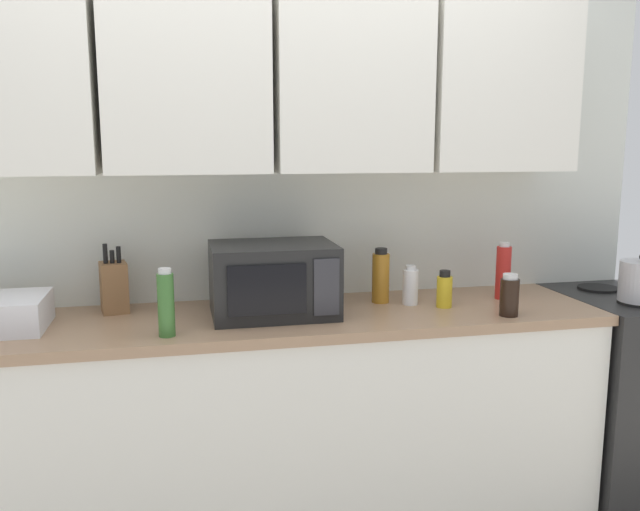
% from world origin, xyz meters
% --- Properties ---
extents(wall_back_with_cabinets, '(3.46, 0.38, 2.60)m').
position_xyz_m(wall_back_with_cabinets, '(0.00, -0.07, 1.58)').
color(wall_back_with_cabinets, silver).
rests_on(wall_back_with_cabinets, ground_plane).
extents(counter_run, '(2.59, 0.63, 0.90)m').
position_xyz_m(counter_run, '(0.00, -0.30, 0.45)').
color(counter_run, white).
rests_on(counter_run, ground_plane).
extents(microwave, '(0.48, 0.37, 0.28)m').
position_xyz_m(microwave, '(-0.02, -0.29, 1.04)').
color(microwave, black).
rests_on(microwave, counter_run).
extents(knife_block, '(0.12, 0.14, 0.28)m').
position_xyz_m(knife_block, '(-0.63, -0.12, 1.00)').
color(knife_block, brown).
rests_on(knife_block, counter_run).
extents(bottle_white_jar, '(0.06, 0.06, 0.17)m').
position_xyz_m(bottle_white_jar, '(0.56, -0.26, 0.98)').
color(bottle_white_jar, white).
rests_on(bottle_white_jar, counter_run).
extents(bottle_soy_dark, '(0.07, 0.07, 0.17)m').
position_xyz_m(bottle_soy_dark, '(0.88, -0.52, 0.98)').
color(bottle_soy_dark, black).
rests_on(bottle_soy_dark, counter_run).
extents(bottle_amber_vinegar, '(0.07, 0.07, 0.23)m').
position_xyz_m(bottle_amber_vinegar, '(0.45, -0.20, 1.01)').
color(bottle_amber_vinegar, '#AD701E').
rests_on(bottle_amber_vinegar, counter_run).
extents(bottle_red_sauce, '(0.06, 0.06, 0.25)m').
position_xyz_m(bottle_red_sauce, '(0.99, -0.25, 1.02)').
color(bottle_red_sauce, red).
rests_on(bottle_red_sauce, counter_run).
extents(bottle_green_oil, '(0.06, 0.06, 0.24)m').
position_xyz_m(bottle_green_oil, '(-0.42, -0.51, 1.02)').
color(bottle_green_oil, '#386B2D').
rests_on(bottle_green_oil, counter_run).
extents(bottle_yellow_mustard, '(0.06, 0.06, 0.15)m').
position_xyz_m(bottle_yellow_mustard, '(0.69, -0.33, 0.97)').
color(bottle_yellow_mustard, gold).
rests_on(bottle_yellow_mustard, counter_run).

